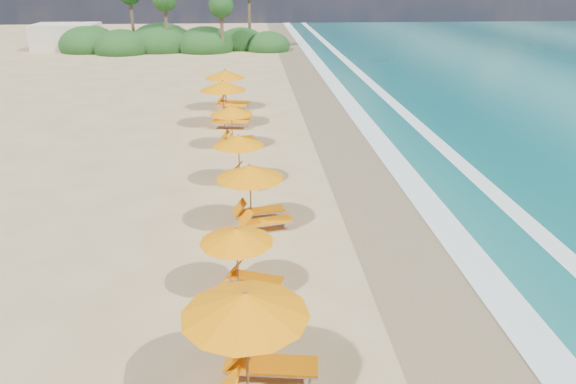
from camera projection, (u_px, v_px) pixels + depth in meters
The scene contains 12 objects.
ground at pixel (288, 223), 18.96m from camera, with size 160.00×160.00×0.00m, color tan.
wet_sand at pixel (398, 219), 19.23m from camera, with size 4.00×160.00×0.01m, color #877550.
surf_foam at pixel (471, 217), 19.40m from camera, with size 4.00×160.00×0.01m.
station_2 at pixel (256, 339), 10.68m from camera, with size 3.07×2.91×2.62m.
station_3 at pixel (243, 257), 14.39m from camera, with size 2.63×2.60×2.04m.
station_4 at pixel (256, 192), 18.24m from camera, with size 2.89×2.79×2.35m.
station_5 at pixel (243, 157), 22.04m from camera, with size 2.76×2.70×2.15m.
station_6 at pixel (235, 124), 26.72m from camera, with size 2.71×2.61×2.20m.
station_7 at pixel (227, 101), 30.27m from camera, with size 3.19×3.04×2.69m.
station_8 at pixel (229, 87), 34.03m from camera, with size 3.21×3.09×2.61m.
treeline at pixel (170, 42), 59.86m from camera, with size 25.80×8.80×9.74m.
beach_building at pixel (67, 36), 61.19m from camera, with size 7.00×5.00×2.80m, color beige.
Camera 1 is at (-1.24, -17.05, 8.28)m, focal length 33.27 mm.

